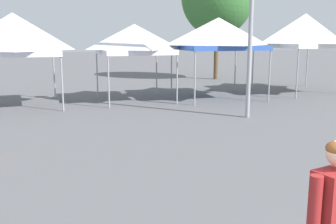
{
  "coord_description": "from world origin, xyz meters",
  "views": [
    {
      "loc": [
        -1.91,
        -1.12,
        2.63
      ],
      "look_at": [
        0.22,
        5.44,
        1.3
      ],
      "focal_mm": 41.85,
      "sensor_mm": 36.0,
      "label": 1
    }
  ],
  "objects": [
    {
      "name": "canopy_tent_behind_right",
      "position": [
        5.39,
        14.4,
        2.76
      ],
      "size": [
        3.51,
        3.51,
        3.44
      ],
      "color": "#9E9EA3",
      "rests_on": "ground"
    },
    {
      "name": "canopy_tent_center",
      "position": [
        1.79,
        14.69,
        2.53
      ],
      "size": [
        2.89,
        2.89,
        3.14
      ],
      "color": "#9E9EA3",
      "rests_on": "ground"
    },
    {
      "name": "person_foreground",
      "position": [
        0.44,
        1.44,
        1.03
      ],
      "size": [
        0.64,
        0.33,
        1.78
      ],
      "color": "#33384C",
      "rests_on": "ground"
    },
    {
      "name": "canopy_tent_behind_center",
      "position": [
        10.07,
        14.8,
        2.92
      ],
      "size": [
        3.75,
        3.75,
        3.71
      ],
      "color": "#9E9EA3",
      "rests_on": "ground"
    },
    {
      "name": "canopy_tent_right_of_center",
      "position": [
        -2.8,
        14.61,
        2.72
      ],
      "size": [
        3.31,
        3.31,
        3.5
      ],
      "color": "#9E9EA3",
      "rests_on": "ground"
    }
  ]
}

